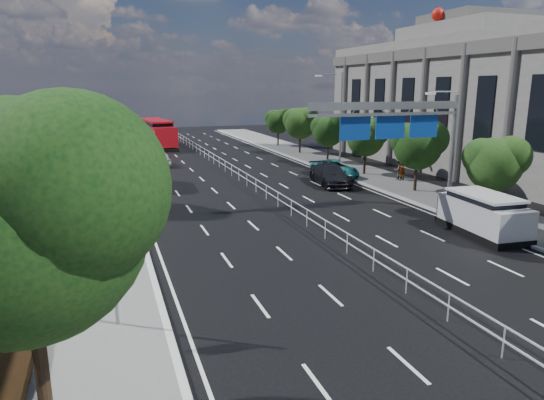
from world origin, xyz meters
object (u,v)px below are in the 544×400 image
near_car_dark (155,132)px  red_bus (156,133)px  overhead_gantry (402,122)px  parked_car_teal (335,169)px  white_minivan (150,174)px  silver_minivan (483,214)px  near_car_silver (161,159)px  pedestrian_a (402,169)px  parked_car_dark (330,175)px  pedestrian_b (398,170)px  toilet_sign (96,244)px

near_car_dark → red_bus: bearing=85.0°
overhead_gantry → parked_car_teal: bearing=82.6°
white_minivan → silver_minivan: silver_minivan is taller
near_car_silver → pedestrian_a: (17.74, -15.34, 0.42)m
red_bus → near_car_dark: (1.26, 13.67, -1.18)m
near_car_silver → parked_car_dark: 18.56m
white_minivan → pedestrian_b: 20.30m
near_car_dark → pedestrian_b: size_ratio=2.58×
parked_car_teal → white_minivan: bearing=173.4°
toilet_sign → silver_minivan: 19.84m
overhead_gantry → parked_car_teal: (1.56, 11.95, -4.87)m
red_bus → parked_car_teal: red_bus is taller
white_minivan → parked_car_dark: bearing=-12.4°
overhead_gantry → silver_minivan: (1.56, -5.63, -4.52)m
silver_minivan → overhead_gantry: bearing=110.1°
silver_minivan → parked_car_teal: 17.58m
parked_car_teal → pedestrian_b: 5.35m
near_car_silver → parked_car_teal: parked_car_teal is taller
parked_car_teal → toilet_sign: bearing=-133.9°
red_bus → near_car_silver: bearing=-101.1°
toilet_sign → near_car_silver: (5.75, 33.58, -2.26)m
silver_minivan → white_minivan: bearing=134.4°
near_car_silver → pedestrian_b: (17.79, -14.78, 0.24)m
parked_car_teal → pedestrian_a: size_ratio=2.75×
silver_minivan → pedestrian_a: size_ratio=2.82×
red_bus → near_car_dark: bearing=78.1°
pedestrian_b → parked_car_dark: bearing=-2.9°
toilet_sign → silver_minivan: size_ratio=0.79×
white_minivan → parked_car_dark: 14.30m
white_minivan → near_car_dark: bearing=86.9°
toilet_sign → silver_minivan: (19.25, 4.42, -1.86)m
toilet_sign → parked_car_dark: 26.01m
toilet_sign → near_car_dark: 63.46m
white_minivan → parked_car_teal: bearing=-0.5°
toilet_sign → parked_car_dark: toilet_sign is taller
toilet_sign → pedestrian_a: toilet_sign is taller
red_bus → pedestrian_b: (16.57, -30.41, -0.92)m
white_minivan → pedestrian_b: (19.85, -4.26, -0.14)m
silver_minivan → pedestrian_a: (4.24, 13.81, 0.03)m
near_car_dark → pedestrian_a: 47.19m
red_bus → parked_car_teal: 29.88m
white_minivan → parked_car_teal: 15.60m
white_minivan → red_bus: size_ratio=0.42×
near_car_dark → parked_car_teal: size_ratio=0.76×
overhead_gantry → white_minivan: overhead_gantry is taller
red_bus → near_car_silver: (-1.22, -15.64, -1.16)m
red_bus → silver_minivan: red_bus is taller
red_bus → pedestrian_a: red_bus is taller
toilet_sign → parked_car_teal: size_ratio=0.81×
toilet_sign → red_bus: (6.97, 49.22, -1.09)m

